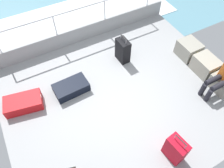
% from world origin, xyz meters
% --- Properties ---
extents(ground_plane, '(4.40, 5.20, 0.06)m').
position_xyz_m(ground_plane, '(0.00, 0.00, -0.03)').
color(ground_plane, '#939699').
extents(gunwale_port, '(0.06, 5.20, 0.45)m').
position_xyz_m(gunwale_port, '(-2.17, 0.00, 0.23)').
color(gunwale_port, '#939699').
rests_on(gunwale_port, ground_plane).
extents(railing_port, '(0.04, 4.20, 1.02)m').
position_xyz_m(railing_port, '(-2.17, 0.00, 0.78)').
color(railing_port, silver).
rests_on(railing_port, ground_plane).
extents(sea_wake, '(12.00, 12.00, 0.01)m').
position_xyz_m(sea_wake, '(-3.60, 0.00, -0.34)').
color(sea_wake, '#598C9E').
rests_on(sea_wake, ground_plane).
extents(cargo_crate_0, '(0.57, 0.48, 0.42)m').
position_xyz_m(cargo_crate_0, '(-0.30, 2.15, 0.21)').
color(cargo_crate_0, gray).
rests_on(cargo_crate_0, ground_plane).
extents(cargo_crate_1, '(0.61, 0.45, 0.42)m').
position_xyz_m(cargo_crate_1, '(0.33, 2.14, 0.21)').
color(cargo_crate_1, '#9E9989').
rests_on(cargo_crate_1, ground_plane).
extents(cargo_crate_2, '(0.55, 0.48, 0.36)m').
position_xyz_m(cargo_crate_2, '(0.92, 2.15, 0.18)').
color(cargo_crate_2, gray).
rests_on(cargo_crate_2, ground_plane).
extents(suitcase_1, '(0.48, 0.79, 0.22)m').
position_xyz_m(suitcase_1, '(-0.67, -0.96, 0.11)').
color(suitcase_1, black).
rests_on(suitcase_1, ground_plane).
extents(suitcase_2, '(0.41, 0.29, 0.69)m').
position_xyz_m(suitcase_2, '(1.65, 0.15, 0.28)').
color(suitcase_2, '#B70C1E').
rests_on(suitcase_2, ground_plane).
extents(suitcase_3, '(0.39, 0.25, 0.75)m').
position_xyz_m(suitcase_3, '(-0.98, 0.58, 0.31)').
color(suitcase_3, black).
rests_on(suitcase_3, ground_plane).
extents(suitcase_4, '(0.59, 0.86, 0.24)m').
position_xyz_m(suitcase_4, '(-0.76, -2.03, 0.12)').
color(suitcase_4, red).
rests_on(suitcase_4, ground_plane).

